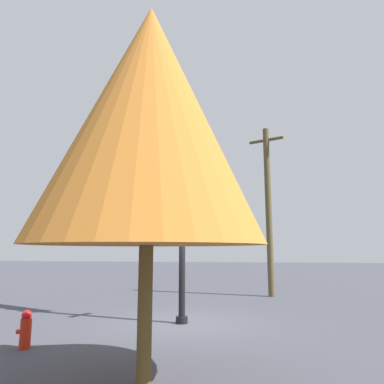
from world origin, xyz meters
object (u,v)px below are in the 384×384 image
(fire_hydrant, at_px, (26,329))
(utility_pole, at_px, (269,207))
(signal_pole_assembly, at_px, (139,160))
(tree_near, at_px, (149,119))

(fire_hydrant, bearing_deg, utility_pole, -120.21)
(signal_pole_assembly, height_order, fire_hydrant, signal_pole_assembly)
(utility_pole, relative_size, tree_near, 1.25)
(signal_pole_assembly, xyz_separation_m, fire_hydrant, (1.24, 3.94, -4.90))
(fire_hydrant, height_order, tree_near, tree_near)
(tree_near, bearing_deg, fire_hydrant, -28.39)
(signal_pole_assembly, distance_m, tree_near, 6.15)
(signal_pole_assembly, relative_size, tree_near, 1.11)
(fire_hydrant, relative_size, tree_near, 0.12)
(signal_pole_assembly, bearing_deg, utility_pole, -126.89)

